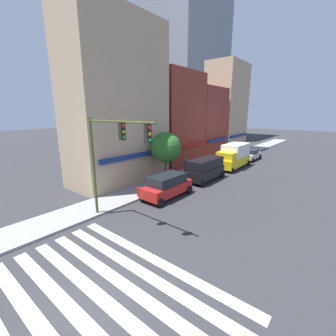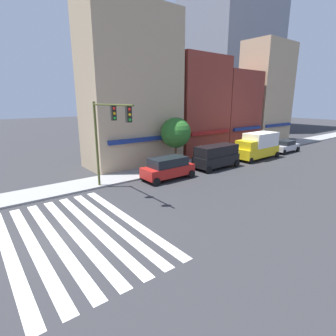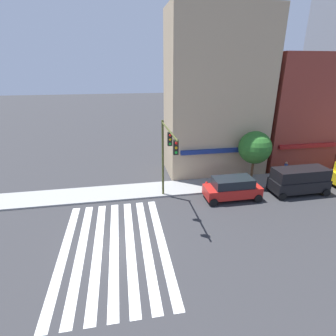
{
  "view_description": "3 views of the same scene",
  "coord_description": "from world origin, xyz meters",
  "px_view_note": "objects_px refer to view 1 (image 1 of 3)",
  "views": [
    {
      "loc": [
        -3.94,
        -6.61,
        6.94
      ],
      "look_at": [
        11.54,
        6.0,
        2.0
      ],
      "focal_mm": 24.0,
      "sensor_mm": 36.0,
      "label": 1
    },
    {
      "loc": [
        -3.82,
        -12.68,
        6.75
      ],
      "look_at": [
        9.83,
        4.7,
        1.0
      ],
      "focal_mm": 28.0,
      "sensor_mm": 36.0,
      "label": 2
    },
    {
      "loc": [
        0.9,
        -13.94,
        10.62
      ],
      "look_at": [
        4.18,
        4.0,
        3.5
      ],
      "focal_mm": 28.0,
      "sensor_mm": 36.0,
      "label": 3
    }
  ],
  "objects_px": {
    "pedestrian_blue_shirt": "(186,166)",
    "fire_hydrant": "(138,191)",
    "traffic_signal": "(111,149)",
    "van_black": "(205,168)",
    "street_tree": "(166,148)",
    "suv_red": "(167,185)",
    "sedan_silver": "(251,154)",
    "box_truck_yellow": "(234,156)"
  },
  "relations": [
    {
      "from": "suv_red",
      "to": "fire_hydrant",
      "type": "distance_m",
      "value": 2.45
    },
    {
      "from": "van_black",
      "to": "sedan_silver",
      "type": "bearing_deg",
      "value": -0.73
    },
    {
      "from": "pedestrian_blue_shirt",
      "to": "box_truck_yellow",
      "type": "bearing_deg",
      "value": -156.52
    },
    {
      "from": "pedestrian_blue_shirt",
      "to": "fire_hydrant",
      "type": "relative_size",
      "value": 2.1
    },
    {
      "from": "traffic_signal",
      "to": "fire_hydrant",
      "type": "xyz_separation_m",
      "value": [
        3.94,
        2.04,
        -4.22
      ]
    },
    {
      "from": "van_black",
      "to": "street_tree",
      "type": "bearing_deg",
      "value": 136.73
    },
    {
      "from": "box_truck_yellow",
      "to": "suv_red",
      "type": "bearing_deg",
      "value": 178.67
    },
    {
      "from": "pedestrian_blue_shirt",
      "to": "fire_hydrant",
      "type": "xyz_separation_m",
      "value": [
        -8.46,
        -1.13,
        -0.46
      ]
    },
    {
      "from": "van_black",
      "to": "pedestrian_blue_shirt",
      "type": "relative_size",
      "value": 2.84
    },
    {
      "from": "van_black",
      "to": "pedestrian_blue_shirt",
      "type": "height_order",
      "value": "van_black"
    },
    {
      "from": "street_tree",
      "to": "sedan_silver",
      "type": "bearing_deg",
      "value": -9.6
    },
    {
      "from": "suv_red",
      "to": "box_truck_yellow",
      "type": "relative_size",
      "value": 0.75
    },
    {
      "from": "box_truck_yellow",
      "to": "sedan_silver",
      "type": "xyz_separation_m",
      "value": [
        6.34,
        0.0,
        -0.75
      ]
    },
    {
      "from": "fire_hydrant",
      "to": "suv_red",
      "type": "bearing_deg",
      "value": -44.79
    },
    {
      "from": "box_truck_yellow",
      "to": "sedan_silver",
      "type": "relative_size",
      "value": 1.41
    },
    {
      "from": "street_tree",
      "to": "box_truck_yellow",
      "type": "bearing_deg",
      "value": -15.34
    },
    {
      "from": "sedan_silver",
      "to": "fire_hydrant",
      "type": "distance_m",
      "value": 21.52
    },
    {
      "from": "traffic_signal",
      "to": "fire_hydrant",
      "type": "height_order",
      "value": "traffic_signal"
    },
    {
      "from": "traffic_signal",
      "to": "van_black",
      "type": "xyz_separation_m",
      "value": [
        11.89,
        0.34,
        -3.55
      ]
    },
    {
      "from": "sedan_silver",
      "to": "fire_hydrant",
      "type": "relative_size",
      "value": 5.28
    },
    {
      "from": "suv_red",
      "to": "box_truck_yellow",
      "type": "height_order",
      "value": "box_truck_yellow"
    },
    {
      "from": "traffic_signal",
      "to": "box_truck_yellow",
      "type": "distance_m",
      "value": 19.32
    },
    {
      "from": "traffic_signal",
      "to": "sedan_silver",
      "type": "xyz_separation_m",
      "value": [
        25.38,
        0.34,
        -4.0
      ]
    },
    {
      "from": "sedan_silver",
      "to": "traffic_signal",
      "type": "bearing_deg",
      "value": 179.22
    },
    {
      "from": "box_truck_yellow",
      "to": "fire_hydrant",
      "type": "bearing_deg",
      "value": 172.25
    },
    {
      "from": "van_black",
      "to": "fire_hydrant",
      "type": "height_order",
      "value": "van_black"
    },
    {
      "from": "suv_red",
      "to": "box_truck_yellow",
      "type": "bearing_deg",
      "value": 0.08
    },
    {
      "from": "fire_hydrant",
      "to": "street_tree",
      "type": "relative_size",
      "value": 0.17
    },
    {
      "from": "fire_hydrant",
      "to": "box_truck_yellow",
      "type": "bearing_deg",
      "value": -6.42
    },
    {
      "from": "pedestrian_blue_shirt",
      "to": "street_tree",
      "type": "height_order",
      "value": "street_tree"
    },
    {
      "from": "box_truck_yellow",
      "to": "pedestrian_blue_shirt",
      "type": "distance_m",
      "value": 7.24
    },
    {
      "from": "box_truck_yellow",
      "to": "fire_hydrant",
      "type": "height_order",
      "value": "box_truck_yellow"
    },
    {
      "from": "traffic_signal",
      "to": "suv_red",
      "type": "distance_m",
      "value": 6.82
    },
    {
      "from": "traffic_signal",
      "to": "sedan_silver",
      "type": "bearing_deg",
      "value": 0.76
    },
    {
      "from": "pedestrian_blue_shirt",
      "to": "fire_hydrant",
      "type": "bearing_deg",
      "value": 54.15
    },
    {
      "from": "sedan_silver",
      "to": "street_tree",
      "type": "bearing_deg",
      "value": 168.85
    },
    {
      "from": "sedan_silver",
      "to": "fire_hydrant",
      "type": "xyz_separation_m",
      "value": [
        -21.45,
        1.7,
        -0.23
      ]
    },
    {
      "from": "box_truck_yellow",
      "to": "street_tree",
      "type": "height_order",
      "value": "street_tree"
    },
    {
      "from": "sedan_silver",
      "to": "fire_hydrant",
      "type": "height_order",
      "value": "sedan_silver"
    },
    {
      "from": "van_black",
      "to": "fire_hydrant",
      "type": "relative_size",
      "value": 5.97
    },
    {
      "from": "sedan_silver",
      "to": "pedestrian_blue_shirt",
      "type": "bearing_deg",
      "value": 166.16
    },
    {
      "from": "traffic_signal",
      "to": "van_black",
      "type": "distance_m",
      "value": 12.41
    }
  ]
}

